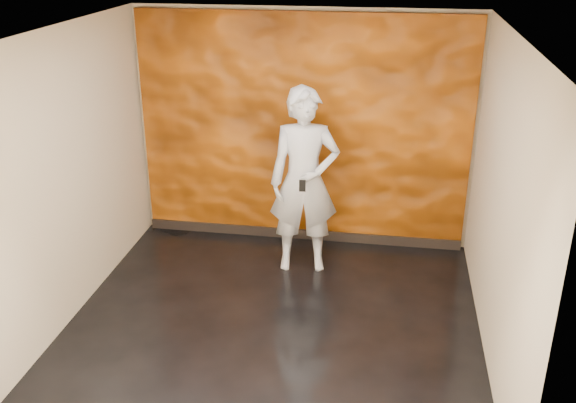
{
  "coord_description": "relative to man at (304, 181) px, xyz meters",
  "views": [
    {
      "loc": [
        1.01,
        -5.24,
        3.59
      ],
      "look_at": [
        0.04,
        0.69,
        1.02
      ],
      "focal_mm": 40.0,
      "sensor_mm": 36.0,
      "label": 1
    }
  ],
  "objects": [
    {
      "name": "room",
      "position": [
        -0.13,
        -1.23,
        0.36
      ],
      "size": [
        4.02,
        4.02,
        2.81
      ],
      "color": "black",
      "rests_on": "ground"
    },
    {
      "name": "feature_wall",
      "position": [
        -0.13,
        0.73,
        0.34
      ],
      "size": [
        3.9,
        0.06,
        2.75
      ],
      "primitive_type": "cube",
      "color": "#CA5E0B",
      "rests_on": "ground"
    },
    {
      "name": "baseboard",
      "position": [
        -0.13,
        0.69,
        -0.98
      ],
      "size": [
        3.9,
        0.04,
        0.12
      ],
      "primitive_type": "cube",
      "color": "black",
      "rests_on": "ground"
    },
    {
      "name": "man",
      "position": [
        0.0,
        0.0,
        0.0
      ],
      "size": [
        0.83,
        0.61,
        2.08
      ],
      "primitive_type": "imported",
      "rotation": [
        0.0,
        0.0,
        0.15
      ],
      "color": "#9CA0AC",
      "rests_on": "ground"
    },
    {
      "name": "phone",
      "position": [
        0.02,
        -0.32,
        0.07
      ],
      "size": [
        0.07,
        0.02,
        0.13
      ],
      "primitive_type": "cube",
      "rotation": [
        0.0,
        0.0,
        0.06
      ],
      "color": "black",
      "rests_on": "man"
    }
  ]
}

